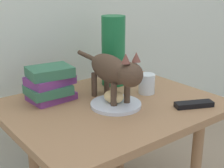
% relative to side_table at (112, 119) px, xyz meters
% --- Properties ---
extents(side_table, '(0.82, 0.66, 0.55)m').
position_rel_side_table_xyz_m(side_table, '(0.00, 0.00, 0.00)').
color(side_table, '#9E724C').
rests_on(side_table, ground).
extents(plate, '(0.20, 0.20, 0.01)m').
position_rel_side_table_xyz_m(plate, '(-0.01, -0.03, 0.08)').
color(plate, silver).
rests_on(plate, side_table).
extents(bread_roll, '(0.09, 0.10, 0.05)m').
position_rel_side_table_xyz_m(bread_roll, '(-0.01, -0.03, 0.11)').
color(bread_roll, '#E0BC7A').
rests_on(bread_roll, plate).
extents(cat, '(0.13, 0.48, 0.23)m').
position_rel_side_table_xyz_m(cat, '(0.01, 0.00, 0.20)').
color(cat, '#4C3828').
rests_on(cat, side_table).
extents(book_stack, '(0.19, 0.15, 0.14)m').
position_rel_side_table_xyz_m(book_stack, '(-0.18, 0.18, 0.14)').
color(book_stack, '#72337A').
rests_on(book_stack, side_table).
extents(green_vase, '(0.11, 0.11, 0.32)m').
position_rel_side_table_xyz_m(green_vase, '(0.15, 0.19, 0.23)').
color(green_vase, '#196B38').
rests_on(green_vase, side_table).
extents(candle_jar, '(0.07, 0.07, 0.08)m').
position_rel_side_table_xyz_m(candle_jar, '(0.19, 0.00, 0.11)').
color(candle_jar, silver).
rests_on(candle_jar, side_table).
extents(tv_remote, '(0.15, 0.10, 0.02)m').
position_rel_side_table_xyz_m(tv_remote, '(0.23, -0.22, 0.08)').
color(tv_remote, black).
rests_on(tv_remote, side_table).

